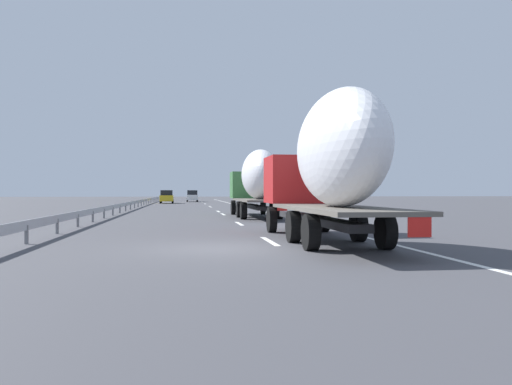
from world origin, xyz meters
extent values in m
plane|color=#424247|center=(40.00, 0.00, 0.00)|extent=(260.00, 260.00, 0.00)
cube|color=white|center=(2.00, -1.80, 0.00)|extent=(3.20, 0.20, 0.01)
cube|color=white|center=(11.89, -1.80, 0.00)|extent=(3.20, 0.20, 0.01)
cube|color=white|center=(23.44, -1.80, 0.00)|extent=(3.20, 0.20, 0.01)
cube|color=white|center=(29.11, -1.80, 0.00)|extent=(3.20, 0.20, 0.01)
cube|color=white|center=(44.39, -1.80, 0.00)|extent=(3.20, 0.20, 0.01)
cube|color=white|center=(42.43, -1.80, 0.00)|extent=(3.20, 0.20, 0.01)
cube|color=white|center=(57.90, -1.80, 0.00)|extent=(3.20, 0.20, 0.01)
cube|color=white|center=(70.29, -1.80, 0.00)|extent=(3.20, 0.20, 0.01)
cube|color=white|center=(71.43, -1.80, 0.00)|extent=(3.20, 0.20, 0.01)
cube|color=white|center=(45.00, -5.50, 0.00)|extent=(110.00, 0.20, 0.01)
cube|color=#387038|center=(22.92, -3.60, 2.15)|extent=(2.40, 2.50, 1.90)
cube|color=black|center=(24.02, -3.60, 2.65)|extent=(0.08, 2.12, 0.80)
cube|color=#262628|center=(20.14, -3.60, 0.67)|extent=(10.21, 0.70, 0.24)
cube|color=#59544C|center=(17.37, -3.60, 1.14)|extent=(8.70, 2.50, 0.12)
ellipsoid|color=white|center=(16.91, -3.60, 2.73)|extent=(5.72, 2.20, 3.07)
cube|color=red|center=(13.05, -4.29, 0.90)|extent=(0.04, 0.56, 0.56)
cylinder|color=black|center=(22.92, -2.50, 0.52)|extent=(1.04, 0.30, 1.04)
cylinder|color=black|center=(22.92, -4.70, 0.52)|extent=(1.04, 0.30, 1.04)
cylinder|color=black|center=(18.57, -2.50, 0.52)|extent=(1.04, 0.35, 1.04)
cylinder|color=black|center=(18.57, -4.70, 0.52)|extent=(1.04, 0.35, 1.04)
cylinder|color=black|center=(16.17, -2.50, 0.52)|extent=(1.04, 0.35, 1.04)
cylinder|color=black|center=(16.17, -4.70, 0.52)|extent=(1.04, 0.35, 1.04)
cube|color=#B21919|center=(5.81, -3.60, 2.15)|extent=(2.40, 2.50, 1.90)
cube|color=black|center=(6.91, -3.60, 2.65)|extent=(0.08, 2.12, 0.80)
cube|color=#262628|center=(3.05, -3.60, 0.67)|extent=(10.18, 0.70, 0.24)
cube|color=#59544C|center=(0.28, -3.60, 1.14)|extent=(8.67, 2.50, 0.12)
ellipsoid|color=white|center=(-0.03, -3.60, 2.96)|extent=(6.57, 2.20, 3.52)
cube|color=red|center=(-4.02, -4.29, 0.90)|extent=(0.04, 0.56, 0.56)
cylinder|color=black|center=(5.81, -2.50, 0.52)|extent=(1.04, 0.30, 1.04)
cylinder|color=black|center=(5.81, -4.70, 0.52)|extent=(1.04, 0.30, 1.04)
cylinder|color=black|center=(1.48, -2.50, 0.52)|extent=(1.04, 0.35, 1.04)
cylinder|color=black|center=(1.48, -4.70, 0.52)|extent=(1.04, 0.35, 1.04)
cylinder|color=black|center=(-0.92, -2.50, 0.52)|extent=(1.04, 0.35, 1.04)
cylinder|color=black|center=(-0.92, -4.70, 0.52)|extent=(1.04, 0.35, 1.04)
cube|color=white|center=(73.62, -0.27, 0.74)|extent=(4.62, 1.86, 0.84)
cube|color=black|center=(73.28, -0.27, 1.54)|extent=(2.54, 1.64, 0.75)
cylinder|color=black|center=(75.06, 0.56, 0.32)|extent=(0.64, 0.22, 0.64)
cylinder|color=black|center=(75.06, -1.10, 0.32)|extent=(0.64, 0.22, 0.64)
cylinder|color=black|center=(72.19, 0.56, 0.32)|extent=(0.64, 0.22, 0.64)
cylinder|color=black|center=(72.19, -1.10, 0.32)|extent=(0.64, 0.22, 0.64)
cube|color=gold|center=(61.43, 3.53, 0.74)|extent=(4.54, 1.88, 0.84)
cube|color=black|center=(61.09, 3.53, 1.52)|extent=(2.50, 1.66, 0.73)
cylinder|color=black|center=(62.84, 4.37, 0.32)|extent=(0.64, 0.22, 0.64)
cylinder|color=black|center=(62.84, 2.69, 0.32)|extent=(0.64, 0.22, 0.64)
cylinder|color=black|center=(60.03, 4.37, 0.32)|extent=(0.64, 0.22, 0.64)
cylinder|color=black|center=(60.03, 2.69, 0.32)|extent=(0.64, 0.22, 0.64)
cylinder|color=gray|center=(40.80, -6.70, 1.27)|extent=(0.10, 0.10, 2.54)
cube|color=#2D569E|center=(40.80, -6.70, 2.89)|extent=(0.06, 0.90, 0.70)
cylinder|color=#472D19|center=(69.00, -9.66, 0.86)|extent=(0.34, 0.34, 1.72)
cone|color=#286B2D|center=(69.00, -9.66, 3.48)|extent=(2.78, 2.78, 3.52)
cylinder|color=#472D19|center=(21.78, -10.86, 0.70)|extent=(0.37, 0.37, 1.40)
cone|color=#1E5B23|center=(21.78, -10.86, 3.42)|extent=(2.89, 2.89, 4.05)
cylinder|color=#472D19|center=(73.16, -9.68, 1.00)|extent=(0.33, 0.33, 1.99)
cone|color=#194C1E|center=(73.16, -9.68, 4.20)|extent=(2.94, 2.94, 4.42)
cylinder|color=#472D19|center=(27.21, -11.50, 0.86)|extent=(0.30, 0.30, 1.71)
cone|color=#194C1E|center=(27.21, -11.50, 4.54)|extent=(3.35, 3.35, 5.66)
cube|color=#9EA0A5|center=(43.00, 6.00, 0.60)|extent=(94.00, 0.06, 0.32)
cube|color=slate|center=(2.13, 6.00, 0.30)|extent=(0.10, 0.10, 0.60)
cube|color=slate|center=(6.22, 6.00, 0.30)|extent=(0.10, 0.10, 0.60)
cube|color=slate|center=(10.30, 6.00, 0.30)|extent=(0.10, 0.10, 0.60)
cube|color=slate|center=(14.39, 6.00, 0.30)|extent=(0.10, 0.10, 0.60)
cube|color=slate|center=(18.48, 6.00, 0.30)|extent=(0.10, 0.10, 0.60)
cube|color=slate|center=(22.57, 6.00, 0.30)|extent=(0.10, 0.10, 0.60)
cube|color=slate|center=(26.65, 6.00, 0.30)|extent=(0.10, 0.10, 0.60)
cube|color=slate|center=(30.74, 6.00, 0.30)|extent=(0.10, 0.10, 0.60)
cube|color=slate|center=(34.83, 6.00, 0.30)|extent=(0.10, 0.10, 0.60)
cube|color=slate|center=(38.91, 6.00, 0.30)|extent=(0.10, 0.10, 0.60)
cube|color=slate|center=(43.00, 6.00, 0.30)|extent=(0.10, 0.10, 0.60)
cube|color=slate|center=(47.09, 6.00, 0.30)|extent=(0.10, 0.10, 0.60)
cube|color=slate|center=(51.17, 6.00, 0.30)|extent=(0.10, 0.10, 0.60)
cube|color=slate|center=(55.26, 6.00, 0.30)|extent=(0.10, 0.10, 0.60)
cube|color=slate|center=(59.35, 6.00, 0.30)|extent=(0.10, 0.10, 0.60)
cube|color=slate|center=(63.43, 6.00, 0.30)|extent=(0.10, 0.10, 0.60)
cube|color=slate|center=(67.52, 6.00, 0.30)|extent=(0.10, 0.10, 0.60)
cube|color=slate|center=(71.61, 6.00, 0.30)|extent=(0.10, 0.10, 0.60)
cube|color=slate|center=(75.70, 6.00, 0.30)|extent=(0.10, 0.10, 0.60)
cube|color=slate|center=(79.78, 6.00, 0.30)|extent=(0.10, 0.10, 0.60)
cube|color=slate|center=(83.87, 6.00, 0.30)|extent=(0.10, 0.10, 0.60)
cube|color=slate|center=(87.96, 6.00, 0.30)|extent=(0.10, 0.10, 0.60)
camera|label=1|loc=(-15.46, 1.03, 1.66)|focal=37.12mm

